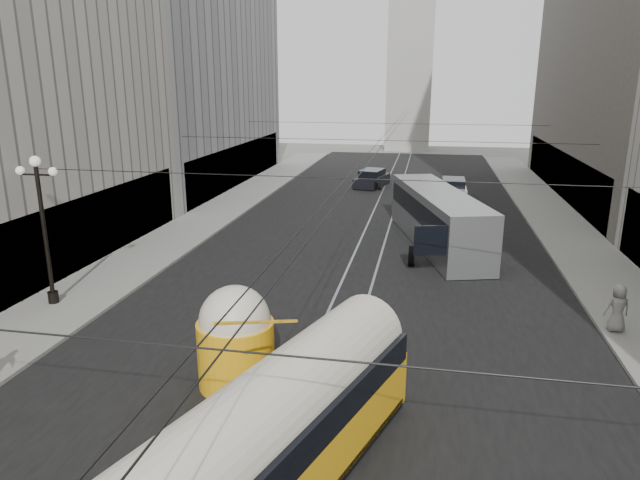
% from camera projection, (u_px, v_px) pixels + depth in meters
% --- Properties ---
extents(road, '(20.00, 85.00, 0.02)m').
position_uv_depth(road, '(375.00, 235.00, 36.27)').
color(road, black).
rests_on(road, ground).
extents(sidewalk_left, '(4.00, 72.00, 0.15)m').
position_uv_depth(sidewalk_left, '(216.00, 213.00, 41.73)').
color(sidewalk_left, gray).
rests_on(sidewalk_left, ground).
extents(sidewalk_right, '(4.00, 72.00, 0.15)m').
position_uv_depth(sidewalk_right, '(563.00, 229.00, 37.39)').
color(sidewalk_right, gray).
rests_on(sidewalk_right, ground).
extents(rail_left, '(0.12, 85.00, 0.04)m').
position_uv_depth(rail_left, '(363.00, 234.00, 36.40)').
color(rail_left, gray).
rests_on(rail_left, ground).
extents(rail_right, '(0.12, 85.00, 0.04)m').
position_uv_depth(rail_right, '(387.00, 235.00, 36.13)').
color(rail_right, gray).
rests_on(rail_right, ground).
extents(building_left_far, '(12.60, 28.60, 28.60)m').
position_uv_depth(building_left_far, '(172.00, 24.00, 50.67)').
color(building_left_far, '#999999').
rests_on(building_left_far, ground).
extents(distant_tower, '(6.00, 6.00, 31.36)m').
position_uv_depth(distant_tower, '(412.00, 38.00, 77.15)').
color(distant_tower, '#B2AFA8').
rests_on(distant_tower, ground).
extents(lamppost_left_mid, '(1.86, 0.44, 6.37)m').
position_uv_depth(lamppost_left_mid, '(43.00, 222.00, 23.82)').
color(lamppost_left_mid, black).
rests_on(lamppost_left_mid, sidewalk_left).
extents(catenary, '(25.00, 72.00, 0.23)m').
position_uv_depth(catenary, '(378.00, 143.00, 33.71)').
color(catenary, black).
rests_on(catenary, ground).
extents(streetcar, '(6.63, 14.75, 3.38)m').
position_uv_depth(streetcar, '(235.00, 471.00, 11.81)').
color(streetcar, yellow).
rests_on(streetcar, ground).
extents(city_bus, '(6.04, 13.19, 3.24)m').
position_uv_depth(city_bus, '(438.00, 216.00, 33.54)').
color(city_bus, gray).
rests_on(city_bus, ground).
extents(sedan_white_far, '(2.12, 5.05, 1.59)m').
position_uv_depth(sedan_white_far, '(453.00, 189.00, 47.60)').
color(sedan_white_far, '#BEBEBE').
rests_on(sedan_white_far, ground).
extents(sedan_dark_far, '(3.06, 5.28, 1.56)m').
position_uv_depth(sedan_dark_far, '(372.00, 179.00, 52.61)').
color(sedan_dark_far, black).
rests_on(sedan_dark_far, ground).
extents(pedestrian_sidewalk_right, '(1.01, 0.72, 1.88)m').
position_uv_depth(pedestrian_sidewalk_right, '(618.00, 308.00, 21.73)').
color(pedestrian_sidewalk_right, gray).
rests_on(pedestrian_sidewalk_right, sidewalk_right).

